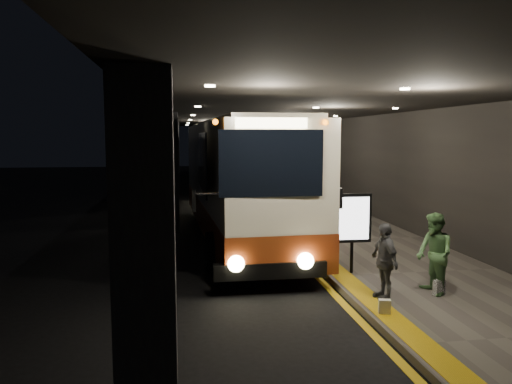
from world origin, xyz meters
TOP-DOWN VIEW (x-y plane):
  - ground at (0.00, 0.00)m, footprint 90.00×90.00m
  - lane_line_white at (-1.80, 5.00)m, footprint 0.12×50.00m
  - kerb_stripe_yellow at (2.35, 5.00)m, footprint 0.18×50.00m
  - sidewalk at (4.75, 5.00)m, footprint 4.50×50.00m
  - tactile_strip at (2.85, 5.00)m, footprint 0.50×50.00m
  - terminal_wall at (7.00, 5.00)m, footprint 0.10×50.00m
  - support_columns at (-1.50, 4.00)m, footprint 0.80×24.80m
  - canopy at (2.50, 5.00)m, footprint 9.00×50.00m
  - coach_main at (0.92, 2.17)m, footprint 3.17×12.72m
  - coach_second at (1.10, 19.14)m, footprint 2.80×11.87m
  - passenger_boarding at (2.80, 0.11)m, footprint 0.41×0.60m
  - passenger_waiting_green at (4.32, -4.86)m, footprint 0.59×0.90m
  - passenger_waiting_grey at (3.14, -4.98)m, footprint 0.59×0.99m
  - bag_polka at (4.42, -4.93)m, footprint 0.30×0.21m
  - bag_plain at (2.80, -5.85)m, footprint 0.25×0.19m
  - info_sign at (3.15, -2.98)m, footprint 0.94×0.14m
  - stanchion_post at (2.75, -2.95)m, footprint 0.05×0.05m

SIDE VIEW (x-z plane):
  - ground at x=0.00m, z-range 0.00..0.00m
  - lane_line_white at x=-1.80m, z-range 0.00..0.01m
  - kerb_stripe_yellow at x=2.35m, z-range 0.00..0.01m
  - sidewalk at x=4.75m, z-range 0.00..0.15m
  - tactile_strip at x=2.85m, z-range 0.15..0.16m
  - bag_plain at x=2.80m, z-range 0.15..0.43m
  - bag_polka at x=4.42m, z-range 0.15..0.48m
  - stanchion_post at x=2.75m, z-range 0.15..1.16m
  - passenger_boarding at x=2.80m, z-range 0.15..1.72m
  - passenger_waiting_grey at x=3.14m, z-range 0.15..1.76m
  - passenger_waiting_green at x=4.32m, z-range 0.15..1.91m
  - info_sign at x=3.15m, z-range 0.50..2.48m
  - coach_second at x=1.10m, z-range -0.07..3.64m
  - coach_main at x=0.92m, z-range -0.08..3.86m
  - support_columns at x=-1.50m, z-range 0.00..4.40m
  - terminal_wall at x=7.00m, z-range 0.00..6.00m
  - canopy at x=2.50m, z-range 4.40..4.80m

